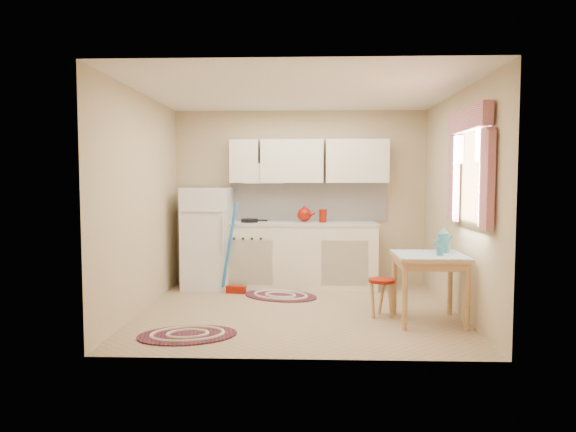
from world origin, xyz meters
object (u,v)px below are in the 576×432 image
(stool, at_px, (382,298))
(base_cabinets, at_px, (295,256))
(fridge, at_px, (207,238))
(table, at_px, (429,289))

(stool, bearing_deg, base_cabinets, 123.27)
(fridge, relative_size, base_cabinets, 0.62)
(base_cabinets, relative_size, table, 3.12)
(base_cabinets, bearing_deg, fridge, -177.65)
(fridge, distance_m, table, 3.17)
(table, relative_size, stool, 1.71)
(base_cabinets, relative_size, stool, 5.36)
(fridge, distance_m, stool, 2.69)
(fridge, bearing_deg, table, -31.81)
(base_cabinets, height_order, stool, base_cabinets)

